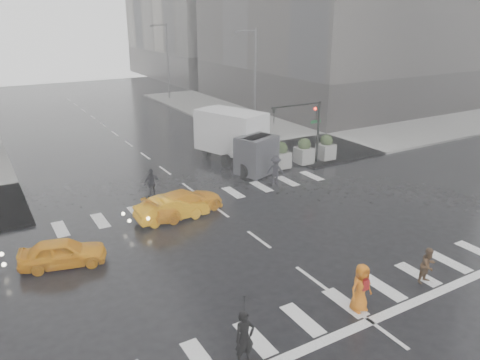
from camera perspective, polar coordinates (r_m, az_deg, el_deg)
ground at (r=22.59m, az=2.32°, el=-7.25°), size 120.00×120.00×0.00m
sidewalk_ne at (r=47.04m, az=10.96°, el=6.94°), size 35.00×35.00×0.15m
road_markings at (r=22.58m, az=2.32°, el=-7.24°), size 18.00×48.00×0.01m
traffic_signal_pole at (r=32.67m, az=8.21°, el=7.14°), size 4.45×0.42×4.50m
street_lamp_near at (r=41.48m, az=1.67°, el=12.44°), size 2.15×0.22×9.00m
street_lamp_far at (r=59.29m, az=-8.95°, el=14.44°), size 2.15×0.22×9.00m
planter_west at (r=32.21m, az=4.99°, el=2.98°), size 1.10×1.10×1.80m
planter_mid at (r=33.36m, az=7.81°, el=3.46°), size 1.10×1.10×1.80m
planter_east at (r=34.59m, az=10.43°, el=3.91°), size 1.10×1.10×1.80m
pedestrian_black at (r=14.63m, az=0.57°, el=-16.67°), size 1.01×1.03×2.43m
pedestrian_brown at (r=20.36m, az=21.96°, el=-9.63°), size 0.76×0.60×1.52m
pedestrian_orange at (r=17.78m, az=14.52°, el=-12.59°), size 0.91×0.60×1.85m
pedestrian_far_a at (r=27.75m, az=-10.74°, el=-0.36°), size 1.09×0.76×1.73m
pedestrian_far_b at (r=29.30m, az=4.38°, el=1.18°), size 1.30×1.35×1.87m
taxi_front at (r=21.53m, az=-20.81°, el=-8.26°), size 3.81×2.27×1.22m
taxi_mid at (r=24.68m, az=-8.34°, el=-3.41°), size 3.83×1.38×1.26m
taxi_rear at (r=25.28m, az=-6.74°, el=-2.70°), size 4.25×2.61×1.30m
box_truck at (r=32.93m, az=-0.31°, el=5.19°), size 2.59×6.91×3.67m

